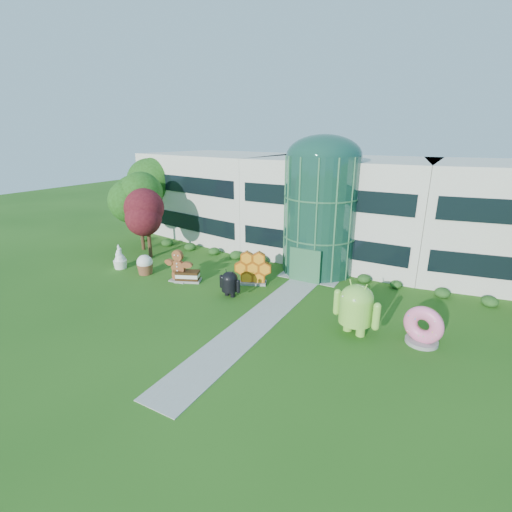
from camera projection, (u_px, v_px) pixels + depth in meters
The scene contains 14 objects.
ground at pixel (248, 330), 22.71m from camera, with size 140.00×140.00×0.00m, color #215114.
building at pixel (342, 207), 36.12m from camera, with size 46.00×15.00×9.30m, color beige, non-canonical shape.
atrium at pixel (320, 216), 31.08m from camera, with size 6.00×6.00×9.80m, color #194738.
walkway at pixel (263, 316), 24.36m from camera, with size 2.40×20.00×0.04m, color #9E9E93.
tree_red at pixel (148, 227), 35.24m from camera, with size 4.00×4.00×6.00m, color #3F0C14, non-canonical shape.
trees_backdrop at pixel (324, 222), 32.13m from camera, with size 52.00×8.00×8.40m, color #1E4310, non-canonical shape.
android_green at pixel (356, 305), 21.85m from camera, with size 3.20×2.14×3.63m, color #82C940, non-canonical shape.
android_black at pixel (230, 282), 27.14m from camera, with size 1.96×1.32×2.23m, color black, non-canonical shape.
donut at pixel (424, 325), 20.93m from camera, with size 2.25×1.08×2.34m, color #E2558D, non-canonical shape.
gingerbread at pixel (178, 265), 29.91m from camera, with size 2.89×1.11×2.67m, color brown, non-canonical shape.
ice_cream_sandwich at pixel (188, 276), 30.05m from camera, with size 2.05×1.02×0.91m, color black, non-canonical shape.
honeycomb at pixel (253, 269), 29.37m from camera, with size 3.12×1.11×2.45m, color orange, non-canonical shape.
froyo at pixel (120, 257), 32.84m from camera, with size 1.28×1.28×2.19m, color white, non-canonical shape.
cupcake at pixel (145, 264), 31.57m from camera, with size 1.42×1.42×1.71m, color white, non-canonical shape.
Camera 1 is at (10.41, -17.26, 11.42)m, focal length 26.00 mm.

